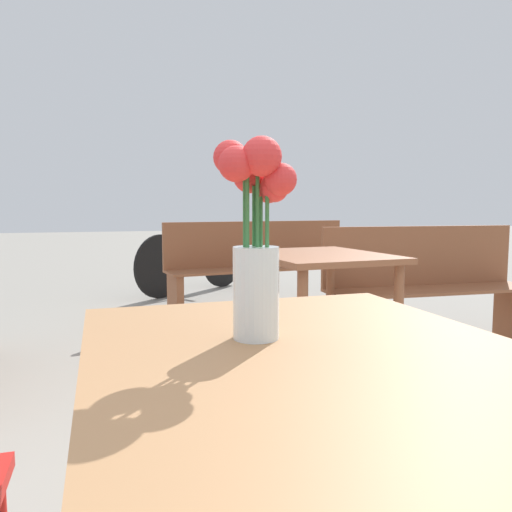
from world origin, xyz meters
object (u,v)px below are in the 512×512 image
object	(u,v)px
table_front	(322,423)
bench_far	(261,264)
bench_middle	(426,286)
bicycle	(194,261)
flower_vase	(256,239)
table_back	(319,279)

from	to	relation	value
table_front	bench_far	bearing A→B (deg)	73.42
bench_middle	bicycle	world-z (taller)	bench_middle
flower_vase	table_back	xyz separation A→B (m)	(0.84, 1.55, -0.32)
flower_vase	table_front	bearing A→B (deg)	-62.35
bench_middle	table_front	bearing A→B (deg)	-129.66
flower_vase	bicycle	xyz separation A→B (m)	(0.77, 4.82, -0.56)
table_front	bicycle	world-z (taller)	bicycle
flower_vase	bench_far	xyz separation A→B (m)	(1.12, 3.38, -0.46)
table_back	bicycle	bearing A→B (deg)	91.15
table_back	bench_far	bearing A→B (deg)	81.31
table_front	table_back	bearing A→B (deg)	65.52
table_front	flower_vase	size ratio (longest dim) A/B	2.81
table_front	flower_vase	world-z (taller)	flower_vase
table_back	bench_middle	bearing A→B (deg)	23.14
flower_vase	bench_middle	distance (m)	2.72
table_back	bicycle	distance (m)	3.28
bicycle	table_back	bearing A→B (deg)	-88.85
flower_vase	bench_middle	world-z (taller)	flower_vase
bench_far	flower_vase	bearing A→B (deg)	-108.27
bench_far	table_back	bearing A→B (deg)	-98.69
bench_far	bicycle	bearing A→B (deg)	103.49
flower_vase	bench_middle	size ratio (longest dim) A/B	0.25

